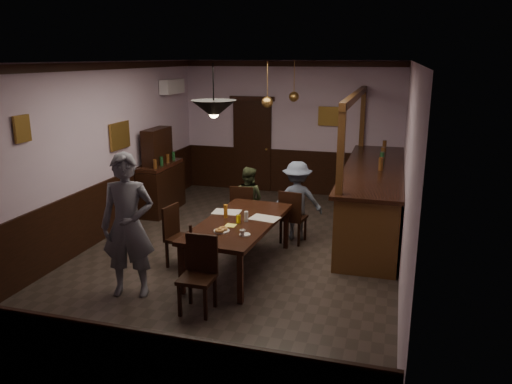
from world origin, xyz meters
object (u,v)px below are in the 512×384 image
(chair_far_left, at_px, (243,209))
(pendant_brass_far, at_px, (294,97))
(bar_counter, at_px, (373,196))
(soda_can, at_px, (238,219))
(chair_near, at_px, (199,270))
(person_seated_right, at_px, (297,200))
(dining_table, at_px, (239,225))
(chair_far_right, at_px, (292,215))
(chair_side, at_px, (177,233))
(person_standing, at_px, (128,226))
(person_seated_left, at_px, (248,200))
(sideboard, at_px, (161,179))
(pendant_iron, at_px, (214,109))
(coffee_cup, at_px, (242,233))
(pendant_brass_mid, at_px, (267,102))

(chair_far_left, relative_size, pendant_brass_far, 1.16)
(bar_counter, bearing_deg, soda_can, -126.04)
(chair_near, bearing_deg, person_seated_right, 76.39)
(chair_far_left, distance_m, soda_can, 1.47)
(dining_table, height_order, chair_far_right, chair_far_right)
(chair_side, xyz_separation_m, soda_can, (0.96, 0.03, 0.30))
(person_standing, relative_size, person_seated_right, 1.40)
(soda_can, xyz_separation_m, pendant_brass_far, (0.09, 3.39, 1.49))
(chair_near, bearing_deg, chair_side, 124.61)
(person_seated_left, bearing_deg, dining_table, 112.86)
(sideboard, xyz_separation_m, pendant_iron, (2.35, -3.10, 1.77))
(chair_far_left, relative_size, chair_far_right, 1.02)
(person_seated_right, height_order, coffee_cup, person_seated_right)
(person_standing, height_order, pendant_iron, pendant_iron)
(coffee_cup, bearing_deg, person_seated_left, 108.92)
(person_standing, bearing_deg, pendant_iron, 5.26)
(coffee_cup, relative_size, sideboard, 0.05)
(soda_can, relative_size, pendant_brass_far, 0.15)
(chair_far_right, relative_size, soda_can, 7.71)
(dining_table, height_order, sideboard, sideboard)
(chair_far_right, distance_m, person_standing, 2.97)
(sideboard, relative_size, pendant_iron, 2.57)
(dining_table, relative_size, bar_counter, 0.51)
(chair_near, distance_m, soda_can, 1.26)
(person_seated_right, bearing_deg, pendant_brass_far, -88.68)
(dining_table, height_order, pendant_brass_far, pendant_brass_far)
(dining_table, xyz_separation_m, pendant_brass_far, (0.11, 3.29, 1.61))
(chair_far_right, height_order, coffee_cup, chair_far_right)
(pendant_brass_far, bearing_deg, coffee_cup, -88.06)
(dining_table, distance_m, person_seated_right, 1.61)
(pendant_iron, bearing_deg, dining_table, 85.94)
(pendant_brass_mid, height_order, pendant_brass_far, same)
(chair_near, height_order, sideboard, sideboard)
(dining_table, distance_m, chair_far_right, 1.36)
(bar_counter, bearing_deg, chair_side, -137.84)
(pendant_iron, bearing_deg, coffee_cup, 34.23)
(chair_side, height_order, soda_can, chair_side)
(chair_far_right, xyz_separation_m, person_standing, (-1.67, -2.41, 0.45))
(person_standing, xyz_separation_m, pendant_brass_far, (1.24, 4.47, 1.34))
(chair_side, bearing_deg, dining_table, -73.03)
(pendant_iron, bearing_deg, chair_side, 142.71)
(chair_far_left, bearing_deg, dining_table, 101.17)
(sideboard, height_order, pendant_iron, pendant_iron)
(coffee_cup, bearing_deg, chair_side, 162.26)
(chair_far_left, bearing_deg, soda_can, 100.94)
(chair_far_left, height_order, pendant_brass_mid, pendant_brass_mid)
(chair_side, distance_m, pendant_brass_far, 4.00)
(dining_table, relative_size, chair_side, 2.43)
(coffee_cup, distance_m, bar_counter, 3.34)
(person_seated_right, height_order, sideboard, sideboard)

